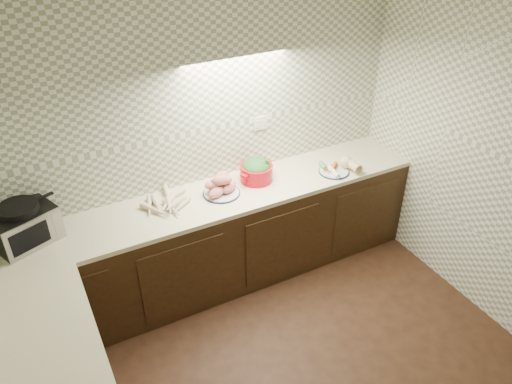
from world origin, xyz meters
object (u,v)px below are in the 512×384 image
toaster_oven (23,225)px  sweet_potato_plate (221,186)px  onion_bowl (222,181)px  dutch_oven (256,170)px  parsnip_pile (159,207)px  veg_plate (339,166)px

toaster_oven → sweet_potato_plate: (1.50, -0.08, -0.07)m
toaster_oven → onion_bowl: bearing=-20.7°
toaster_oven → sweet_potato_plate: size_ratio=1.67×
onion_bowl → dutch_oven: dutch_oven is taller
parsnip_pile → veg_plate: size_ratio=1.32×
sweet_potato_plate → veg_plate: (1.09, -0.15, -0.03)m
dutch_oven → parsnip_pile: bearing=160.2°
toaster_oven → parsnip_pile: (0.96, -0.08, -0.11)m
dutch_oven → veg_plate: 0.76m
sweet_potato_plate → onion_bowl: bearing=59.7°
parsnip_pile → sweet_potato_plate: sweet_potato_plate is taller
sweet_potato_plate → veg_plate: sweet_potato_plate is taller
parsnip_pile → veg_plate: 1.63m
toaster_oven → onion_bowl: 1.56m
parsnip_pile → dutch_oven: bearing=3.5°
onion_bowl → veg_plate: 1.06m
toaster_oven → veg_plate: 2.60m
sweet_potato_plate → dutch_oven: 0.37m
sweet_potato_plate → veg_plate: size_ratio=0.92×
toaster_oven → parsnip_pile: size_ratio=1.16×
onion_bowl → dutch_oven: bearing=-11.1°
onion_bowl → toaster_oven: bearing=-178.9°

